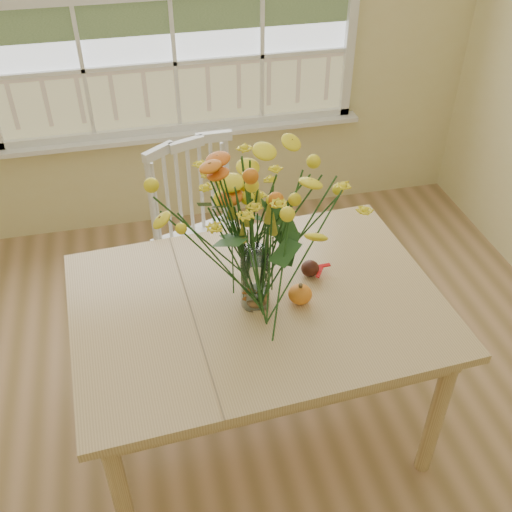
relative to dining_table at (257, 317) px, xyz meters
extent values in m
cube|color=#967548|center=(-0.09, -0.36, -0.72)|extent=(4.00, 4.50, 0.01)
cube|color=beige|center=(-0.09, 1.89, 0.63)|extent=(4.00, 0.02, 2.70)
cube|color=white|center=(-0.09, 1.82, -0.03)|extent=(2.42, 0.12, 0.03)
cube|color=tan|center=(0.00, 0.00, 0.07)|extent=(1.57, 1.16, 0.04)
cube|color=tan|center=(0.00, 0.00, 0.00)|extent=(1.44, 1.04, 0.10)
cylinder|color=tan|center=(-0.64, -0.49, -0.33)|extent=(0.07, 0.07, 0.77)
cylinder|color=tan|center=(-0.69, 0.41, -0.33)|extent=(0.07, 0.07, 0.77)
cylinder|color=tan|center=(0.69, -0.41, -0.33)|extent=(0.07, 0.07, 0.77)
cylinder|color=tan|center=(0.64, 0.49, -0.33)|extent=(0.07, 0.07, 0.77)
cube|color=white|center=(-0.08, 0.78, -0.21)|extent=(0.62, 0.60, 0.05)
cube|color=white|center=(-0.14, 0.96, 0.06)|extent=(0.48, 0.20, 0.56)
cylinder|color=white|center=(-0.20, 0.55, -0.48)|extent=(0.04, 0.04, 0.48)
cylinder|color=white|center=(-0.32, 0.88, -0.48)|extent=(0.04, 0.04, 0.48)
cylinder|color=white|center=(0.15, 0.67, -0.48)|extent=(0.04, 0.04, 0.48)
cylinder|color=white|center=(0.04, 1.01, -0.48)|extent=(0.04, 0.04, 0.48)
cylinder|color=white|center=(-0.01, -0.01, 0.23)|extent=(0.12, 0.12, 0.27)
ellipsoid|color=orange|center=(0.17, -0.05, 0.13)|extent=(0.10, 0.10, 0.08)
cylinder|color=#CCB78C|center=(-0.01, -0.04, 0.10)|extent=(0.07, 0.07, 0.01)
ellipsoid|color=brown|center=(-0.01, -0.04, 0.14)|extent=(0.09, 0.07, 0.07)
ellipsoid|color=#38160F|center=(0.26, 0.11, 0.13)|extent=(0.08, 0.08, 0.07)
camera|label=1|loc=(-0.42, -1.78, 1.76)|focal=42.00mm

